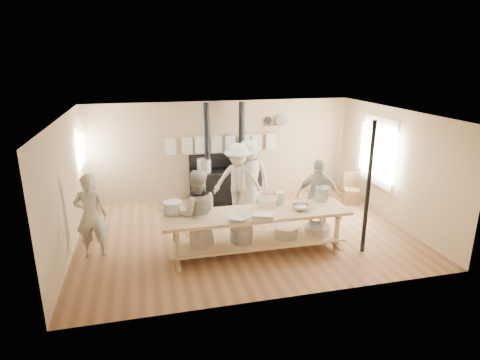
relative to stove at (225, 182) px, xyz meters
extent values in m
plane|color=brown|center=(0.01, -2.12, -0.52)|extent=(7.00, 7.00, 0.00)
plane|color=tan|center=(0.01, 0.38, 0.78)|extent=(7.00, 0.00, 7.00)
plane|color=tan|center=(0.01, -4.62, 0.78)|extent=(7.00, 0.00, 7.00)
plane|color=tan|center=(-3.49, -2.12, 0.78)|extent=(0.00, 5.00, 5.00)
plane|color=tan|center=(3.51, -2.12, 0.78)|extent=(0.00, 5.00, 5.00)
plane|color=#C5B792|center=(0.01, -2.12, 2.08)|extent=(7.00, 7.00, 0.00)
cube|color=beige|center=(3.48, -1.52, 0.98)|extent=(0.06, 1.35, 1.65)
plane|color=white|center=(3.44, -1.52, 0.98)|extent=(0.00, 1.50, 1.50)
cube|color=beige|center=(3.43, -1.52, 0.98)|extent=(0.02, 0.03, 1.50)
plane|color=white|center=(-3.44, -0.12, 1.08)|extent=(0.00, 0.90, 0.90)
cube|color=black|center=(0.01, -0.02, -0.10)|extent=(1.80, 0.70, 0.85)
cube|color=black|center=(0.01, -0.02, -0.47)|extent=(1.90, 0.75, 0.10)
cube|color=black|center=(0.01, 0.28, 0.53)|extent=(1.80, 0.12, 0.35)
cylinder|color=black|center=(-0.44, 0.03, 1.20)|extent=(0.15, 0.15, 1.75)
cylinder|color=black|center=(0.46, 0.03, 1.20)|extent=(0.15, 0.15, 1.75)
cylinder|color=#B2B2B7|center=(-0.54, -0.02, 0.50)|extent=(0.36, 0.36, 0.34)
cylinder|color=gray|center=(0.56, -0.07, 0.48)|extent=(0.30, 0.30, 0.30)
cylinder|color=tan|center=(0.01, 0.28, 1.20)|extent=(3.00, 0.04, 0.04)
cube|color=silver|center=(-1.34, 0.28, 0.98)|extent=(0.28, 0.01, 0.46)
cube|color=silver|center=(-0.96, 0.28, 0.98)|extent=(0.28, 0.01, 0.46)
cube|color=silver|center=(-0.57, 0.28, 0.98)|extent=(0.28, 0.01, 0.46)
cube|color=silver|center=(-0.19, 0.28, 0.98)|extent=(0.28, 0.01, 0.46)
cube|color=silver|center=(0.20, 0.28, 0.98)|extent=(0.28, 0.01, 0.46)
cube|color=silver|center=(0.59, 0.28, 0.98)|extent=(0.28, 0.01, 0.46)
cube|color=silver|center=(0.97, 0.28, 0.98)|extent=(0.28, 0.01, 0.46)
cube|color=silver|center=(1.36, 0.28, 0.98)|extent=(0.28, 0.01, 0.46)
cube|color=tan|center=(1.41, 0.30, 1.38)|extent=(0.50, 0.14, 0.03)
cylinder|color=black|center=(1.26, 0.32, 1.53)|extent=(0.20, 0.04, 0.20)
cylinder|color=silver|center=(1.63, 0.32, 1.53)|extent=(0.32, 0.03, 0.32)
cube|color=tan|center=(0.01, -3.02, 0.30)|extent=(3.60, 0.90, 0.06)
cube|color=tan|center=(0.01, -3.02, -0.27)|extent=(3.40, 0.80, 0.04)
cube|color=tan|center=(0.01, -3.02, -0.32)|extent=(3.30, 0.06, 0.06)
cube|color=tan|center=(-1.54, -3.32, -0.10)|extent=(0.07, 0.07, 0.85)
cube|color=tan|center=(-1.54, -2.72, -0.10)|extent=(0.07, 0.07, 0.85)
cube|color=tan|center=(1.56, -3.32, -0.10)|extent=(0.07, 0.07, 0.85)
cube|color=tan|center=(1.56, -2.72, -0.10)|extent=(0.07, 0.07, 0.85)
cylinder|color=#B2B2B7|center=(-1.09, -3.02, -0.06)|extent=(0.40, 0.40, 0.38)
cylinder|color=gray|center=(-0.29, -3.02, -0.10)|extent=(0.44, 0.44, 0.30)
cylinder|color=silver|center=(0.61, -3.02, -0.14)|extent=(0.48, 0.48, 0.22)
cylinder|color=silver|center=(1.31, -3.02, -0.18)|extent=(0.52, 0.52, 0.14)
cylinder|color=black|center=(2.06, -3.47, 0.78)|extent=(0.08, 0.08, 2.60)
imported|color=#B7B5A2|center=(-3.05, -2.40, 0.30)|extent=(0.62, 0.43, 1.65)
imported|color=#B7B5A2|center=(-1.10, -2.81, 0.33)|extent=(0.86, 0.69, 1.70)
imported|color=#B7B5A2|center=(0.41, -0.94, 0.40)|extent=(1.01, 0.78, 1.84)
imported|color=#B7B5A2|center=(1.63, -2.22, 0.27)|extent=(1.01, 0.65, 1.59)
imported|color=#B7B5A2|center=(0.09, -1.09, 0.37)|extent=(1.29, 0.96, 1.79)
cube|color=brown|center=(3.16, -0.96, -0.32)|extent=(0.48, 0.48, 0.41)
cube|color=brown|center=(3.21, -0.80, 0.07)|extent=(0.37, 0.16, 0.45)
imported|color=white|center=(-1.54, -2.69, 0.38)|extent=(0.54, 0.54, 0.10)
imported|color=silver|center=(-1.54, -2.69, 0.37)|extent=(0.37, 0.37, 0.09)
imported|color=white|center=(-0.42, -3.35, 0.37)|extent=(0.51, 0.51, 0.09)
imported|color=silver|center=(0.86, -3.11, 0.38)|extent=(0.48, 0.48, 0.11)
cube|color=#B2B2B7|center=(0.03, -3.35, 0.37)|extent=(0.45, 0.38, 0.09)
cylinder|color=silver|center=(0.31, -2.69, 0.40)|extent=(0.55, 0.55, 0.13)
cylinder|color=gray|center=(1.50, -2.69, 0.47)|extent=(0.37, 0.37, 0.28)
cylinder|color=white|center=(-1.54, -2.69, 0.44)|extent=(0.47, 0.47, 0.22)
cylinder|color=white|center=(0.59, -2.69, 0.45)|extent=(0.20, 0.20, 0.25)
camera|label=1|loc=(-1.97, -9.86, 3.17)|focal=30.00mm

